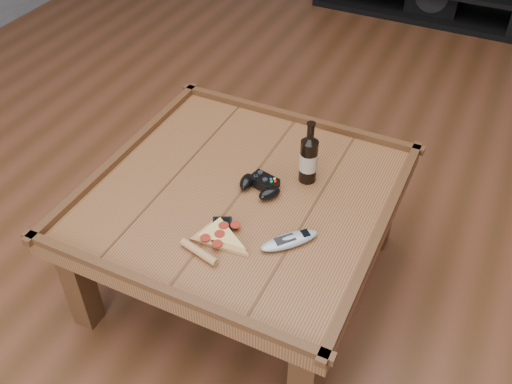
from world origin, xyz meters
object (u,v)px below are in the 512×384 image
at_px(pizza_slice, 217,238).
at_px(smartphone, 222,230).
at_px(remote_control, 290,240).
at_px(game_controller, 260,185).
at_px(coffee_table, 241,205).
at_px(beer_bottle, 309,158).

distance_m(pizza_slice, smartphone, 0.04).
height_order(pizza_slice, remote_control, remote_control).
xyz_separation_m(game_controller, pizza_slice, (-0.02, -0.28, -0.01)).
bearing_deg(game_controller, coffee_table, -130.89).
xyz_separation_m(beer_bottle, game_controller, (-0.12, -0.12, -0.07)).
xyz_separation_m(coffee_table, pizza_slice, (0.04, -0.24, 0.07)).
height_order(smartphone, remote_control, remote_control).
height_order(coffee_table, smartphone, coffee_table).
bearing_deg(coffee_table, pizza_slice, -81.50).
relative_size(coffee_table, game_controller, 6.20).
height_order(game_controller, smartphone, game_controller).
xyz_separation_m(coffee_table, beer_bottle, (0.18, 0.16, 0.16)).
distance_m(coffee_table, game_controller, 0.11).
bearing_deg(pizza_slice, game_controller, 99.80).
bearing_deg(beer_bottle, coffee_table, -137.85).
bearing_deg(smartphone, coffee_table, 73.01).
distance_m(smartphone, remote_control, 0.22).
xyz_separation_m(coffee_table, game_controller, (0.05, 0.04, 0.08)).
relative_size(pizza_slice, smartphone, 2.18).
height_order(coffee_table, game_controller, game_controller).
relative_size(coffee_table, remote_control, 5.61).
relative_size(beer_bottle, remote_control, 1.30).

